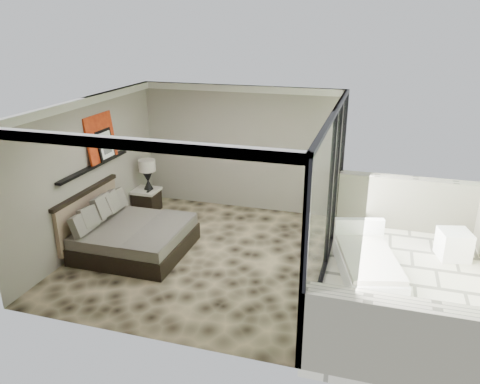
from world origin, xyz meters
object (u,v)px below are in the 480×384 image
(ottoman, at_px, (454,244))
(bed, at_px, (130,235))
(nightstand, at_px, (147,199))
(table_lamp, at_px, (147,171))
(lounger, at_px, (367,263))

(ottoman, bearing_deg, bed, -165.91)
(bed, xyz_separation_m, nightstand, (-0.62, 1.86, -0.04))
(bed, bearing_deg, nightstand, 108.40)
(bed, relative_size, nightstand, 3.53)
(bed, height_order, nightstand, bed)
(table_lamp, bearing_deg, bed, -73.32)
(nightstand, bearing_deg, lounger, -22.62)
(ottoman, xyz_separation_m, lounger, (-1.48, -1.08, -0.04))
(table_lamp, height_order, ottoman, table_lamp)
(nightstand, bearing_deg, table_lamp, 32.40)
(nightstand, xyz_separation_m, ottoman, (6.41, -0.40, -0.01))
(lounger, bearing_deg, table_lamp, 147.61)
(bed, relative_size, table_lamp, 2.84)
(bed, height_order, table_lamp, table_lamp)
(nightstand, height_order, table_lamp, table_lamp)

